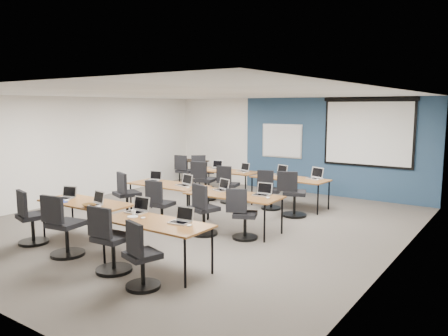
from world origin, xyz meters
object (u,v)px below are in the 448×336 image
Objects in this scene: training_table_front_left at (86,204)px; laptop_2 at (138,209)px; training_table_mid_left at (168,186)px; laptop_0 at (66,196)px; training_table_front_right at (156,225)px; task_chair_1 at (63,231)px; projector_screen at (368,128)px; task_chair_8 at (204,184)px; spare_chair_a at (204,175)px; laptop_1 at (95,201)px; task_chair_2 at (110,245)px; task_chair_3 at (141,261)px; task_chair_7 at (243,218)px; task_chair_5 at (160,208)px; laptop_11 at (316,176)px; training_table_back_right at (290,180)px; laptop_5 at (185,183)px; laptop_6 at (222,187)px; spare_chair_b at (184,174)px; utility_table at (193,163)px; task_chair_9 at (228,188)px; training_table_mid_right at (233,196)px; task_chair_6 at (203,214)px; laptop_8 at (216,167)px; laptop_10 at (281,173)px; laptop_7 at (263,192)px; laptop_4 at (153,178)px; laptop_9 at (244,169)px; task_chair_10 at (270,193)px; whiteboard at (282,141)px; task_chair_0 at (30,222)px; laptop_3 at (181,219)px; training_table_back_left at (226,172)px; task_chair_11 at (293,198)px; task_chair_4 at (126,199)px.

laptop_2 reaches higher than training_table_front_left.
laptop_0 is (-0.53, -2.26, 0.10)m from training_table_mid_left.
task_chair_1 is (-1.63, -0.47, -0.25)m from training_table_front_right.
task_chair_8 is (-3.52, -2.41, -1.46)m from projector_screen.
laptop_2 is (1.36, -0.02, 0.11)m from training_table_front_left.
spare_chair_a is at bearing 114.87° from laptop_2.
laptop_1 is (-2.76, -6.54, -1.10)m from projector_screen.
task_chair_2 is at bearing -82.07° from task_chair_8.
task_chair_7 is at bearing 108.32° from task_chair_3.
laptop_11 is (1.95, 3.34, 0.40)m from task_chair_5.
training_table_back_right is 5.89× the size of laptop_5.
task_chair_7 is (0.90, -0.60, -0.39)m from laptop_6.
utility_table is at bearing 105.07° from spare_chair_b.
training_table_front_right is at bearing -84.32° from training_table_back_right.
laptop_5 reaches higher than training_table_front_left.
training_table_front_right is 5.93× the size of laptop_0.
training_table_back_right is at bearing -1.88° from task_chair_8.
training_table_front_left is at bearing -107.89° from task_chair_9.
projector_screen is 1.25× the size of training_table_mid_right.
training_table_front_left is 2.16m from task_chair_6.
training_table_mid_left is 2.67m from laptop_8.
spare_chair_b reaches higher than task_chair_3.
task_chair_1 is 3.06× the size of laptop_10.
projector_screen is 4.63m from laptop_6.
task_chair_2 reaches higher than spare_chair_a.
spare_chair_a reaches higher than laptop_8.
task_chair_5 is at bearing -160.42° from laptop_7.
spare_chair_a is (-3.71, 3.65, 0.02)m from task_chair_7.
task_chair_6 is (2.11, -0.85, -0.37)m from laptop_4.
laptop_11 reaches higher than laptop_4.
laptop_9 is (-1.66, 5.09, 0.10)m from training_table_front_right.
task_chair_10 is 1.18m from laptop_11.
laptop_4 is (-2.41, -2.22, 0.10)m from training_table_back_right.
task_chair_0 is at bearing -99.78° from whiteboard.
task_chair_5 is (-1.93, 1.57, -0.39)m from laptop_3.
laptop_2 is 3.06m from laptop_4.
laptop_11 reaches higher than laptop_0.
spare_chair_a is (-2.99, 6.16, -0.01)m from task_chair_2.
task_chair_8 is at bearing -115.72° from training_table_back_left.
task_chair_11 is (2.83, 3.83, -0.36)m from laptop_0.
training_table_mid_right is at bearing -66.40° from task_chair_9.
task_chair_4 is 2.16m from task_chair_6.
whiteboard is 2.15m from laptop_8.
laptop_10 is at bearing 77.60° from task_chair_10.
laptop_6 is 0.30× the size of task_chair_6.
task_chair_3 is at bearing -18.04° from task_chair_4.
task_chair_4 is 1.03× the size of task_chair_6.
laptop_1 is 1.01× the size of laptop_3.
task_chair_1 is at bearing -102.63° from task_chair_9.
laptop_2 reaches higher than training_table_mid_right.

